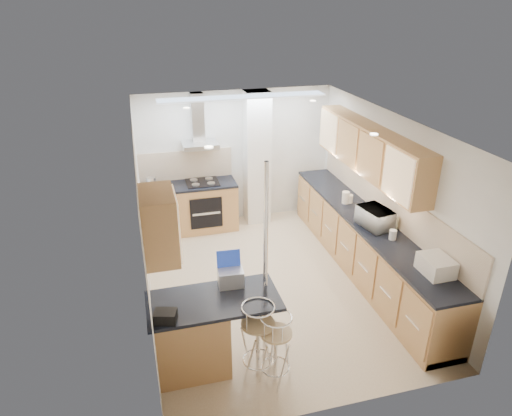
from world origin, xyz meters
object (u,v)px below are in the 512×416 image
object	(u,v)px
bar_stool_end	(276,349)
laptop	(231,277)
microwave	(375,218)
bar_stool_near	(258,341)
bread_bin	(436,265)

from	to	relation	value
bar_stool_end	laptop	bearing A→B (deg)	59.39
laptop	bar_stool_end	xyz separation A→B (m)	(0.35, -0.65, -0.58)
microwave	bar_stool_near	bearing A→B (deg)	113.35
bar_stool_near	bread_bin	xyz separation A→B (m)	(2.27, 0.14, 0.54)
bar_stool_near	bar_stool_end	world-z (taller)	bar_stool_near
bar_stool_near	bar_stool_end	xyz separation A→B (m)	(0.16, -0.14, -0.03)
microwave	bar_stool_near	xyz separation A→B (m)	(-2.16, -1.45, -0.58)
bar_stool_near	bread_bin	size ratio (longest dim) A/B	2.36
bar_stool_near	bread_bin	distance (m)	2.34
microwave	bar_stool_end	xyz separation A→B (m)	(-2.00, -1.59, -0.61)
microwave	bread_bin	distance (m)	1.31
microwave	bread_bin	size ratio (longest dim) A/B	1.27
bar_stool_near	bar_stool_end	distance (m)	0.22
laptop	bread_bin	world-z (taller)	laptop
bar_stool_near	bread_bin	bearing A→B (deg)	6.24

